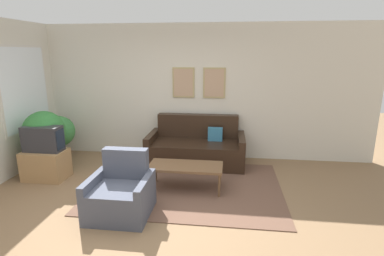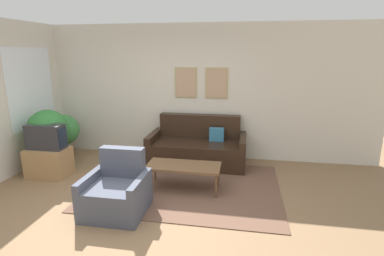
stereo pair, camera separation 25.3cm
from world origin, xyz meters
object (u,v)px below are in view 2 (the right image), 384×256
coffee_table (184,167)px  armchair (117,193)px  potted_plant_tall (48,131)px  couch (198,148)px  tv (46,137)px

coffee_table → armchair: (-0.76, -0.84, -0.10)m
coffee_table → potted_plant_tall: 2.67m
couch → potted_plant_tall: size_ratio=1.64×
armchair → potted_plant_tall: 2.28m
potted_plant_tall → armchair: bearing=-34.0°
armchair → coffee_table: bearing=52.4°
couch → tv: tv is taller
coffee_table → tv: tv is taller
armchair → potted_plant_tall: bearing=150.7°
couch → tv: (-2.50, -1.06, 0.41)m
coffee_table → potted_plant_tall: (-2.61, 0.41, 0.37)m
coffee_table → armchair: armchair is taller
armchair → potted_plant_tall: (-1.85, 1.25, 0.47)m
couch → coffee_table: size_ratio=1.60×
coffee_table → armchair: bearing=-132.3°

